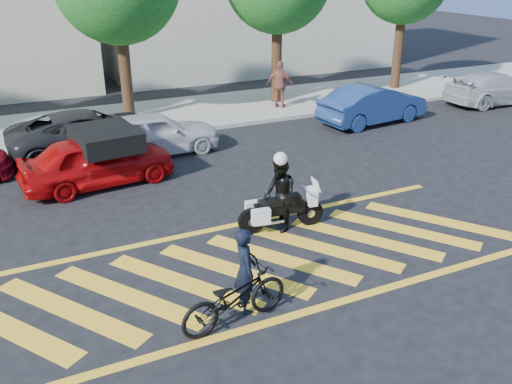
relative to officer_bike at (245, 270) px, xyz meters
name	(u,v)px	position (x,y,z in m)	size (l,w,h in m)	color
ground	(260,264)	(0.93, 1.32, -0.83)	(90.00, 90.00, 0.00)	black
sidewalk	(130,120)	(0.93, 13.32, -0.75)	(60.00, 5.00, 0.15)	#9E998E
crosswalk	(258,264)	(0.89, 1.32, -0.82)	(12.33, 4.00, 0.01)	yellow
officer_bike	(245,270)	(0.00, 0.00, 0.00)	(0.60, 0.40, 1.66)	black
bicycle	(235,297)	(-0.35, -0.33, -0.28)	(0.73, 2.10, 1.10)	black
police_motorcycle	(280,210)	(2.05, 2.59, -0.32)	(2.13, 0.73, 0.94)	black
officer_moto	(280,195)	(2.04, 2.58, 0.07)	(0.88, 0.68, 1.80)	black
red_convertible	(98,160)	(-1.34, 7.25, -0.10)	(1.72, 4.26, 1.45)	#AF0809
parked_mid_left	(90,132)	(-1.07, 10.09, -0.11)	(2.39, 5.18, 1.44)	black
parked_mid_right	(155,133)	(0.83, 9.12, -0.12)	(1.69, 4.19, 1.43)	silver
parked_right	(373,104)	(9.51, 9.12, -0.09)	(1.57, 4.50, 1.48)	navy
parked_far_right	(495,88)	(16.23, 9.34, -0.14)	(1.93, 4.75, 1.38)	#9FA2A7
pedestrian_right	(280,84)	(7.08, 12.29, 0.29)	(1.13, 0.47, 1.93)	#965444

